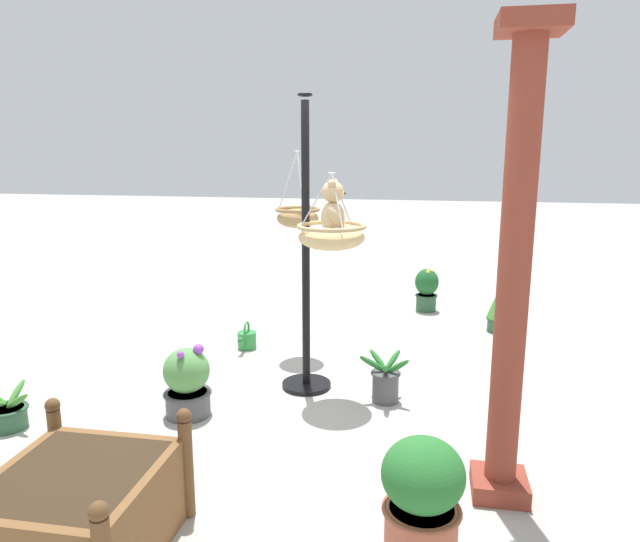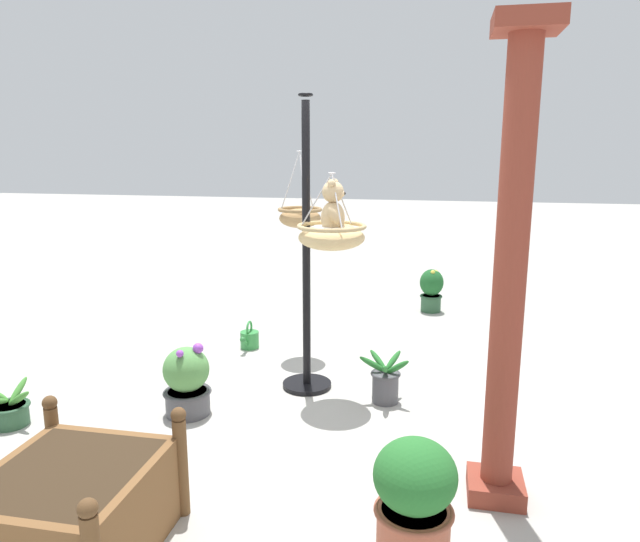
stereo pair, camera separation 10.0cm
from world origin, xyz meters
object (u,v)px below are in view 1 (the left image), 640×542
at_px(potted_plant_fern_front, 427,289).
at_px(watering_can, 247,339).
at_px(hanging_basket_with_teddy, 332,235).
at_px(potted_plant_tall_leafy, 385,381).
at_px(greenhouse_pillar_right, 513,282).
at_px(potted_plant_flowering_red, 422,496).
at_px(potted_plant_conical_shrub, 503,305).
at_px(teddy_bear, 334,211).
at_px(wooden_planter_box, 78,512).
at_px(potted_plant_trailing_ivy, 187,382).
at_px(hanging_basket_left_high, 298,216).
at_px(display_pole_central, 306,301).
at_px(potted_plant_small_succulent, 7,413).

height_order(potted_plant_fern_front, watering_can, potted_plant_fern_front).
bearing_deg(hanging_basket_with_teddy, potted_plant_tall_leafy, 87.12).
relative_size(greenhouse_pillar_right, potted_plant_flowering_red, 4.27).
relative_size(potted_plant_conical_shrub, watering_can, 1.84).
relative_size(hanging_basket_with_teddy, potted_plant_tall_leafy, 1.38).
relative_size(teddy_bear, wooden_planter_box, 0.46).
bearing_deg(potted_plant_trailing_ivy, watering_can, -179.04).
xyz_separation_m(teddy_bear, potted_plant_tall_leafy, (0.02, 0.45, -1.43)).
height_order(potted_plant_trailing_ivy, watering_can, potted_plant_trailing_ivy).
distance_m(greenhouse_pillar_right, potted_plant_flowering_red, 1.29).
height_order(teddy_bear, potted_plant_tall_leafy, teddy_bear).
bearing_deg(potted_plant_tall_leafy, hanging_basket_left_high, -136.38).
relative_size(potted_plant_fern_front, watering_can, 1.64).
height_order(teddy_bear, watering_can, teddy_bear).
bearing_deg(watering_can, potted_plant_flowering_red, 32.94).
bearing_deg(display_pole_central, potted_plant_fern_front, 159.46).
bearing_deg(potted_plant_fern_front, potted_plant_flowering_red, 0.22).
height_order(hanging_basket_left_high, watering_can, hanging_basket_left_high).
xyz_separation_m(potted_plant_tall_leafy, watering_can, (-1.06, -1.57, -0.08)).
bearing_deg(hanging_basket_left_high, wooden_planter_box, -7.40).
relative_size(potted_plant_small_succulent, potted_plant_trailing_ivy, 0.82).
bearing_deg(potted_plant_tall_leafy, wooden_planter_box, -32.28).
xyz_separation_m(hanging_basket_with_teddy, potted_plant_small_succulent, (1.05, -2.34, -1.29)).
xyz_separation_m(hanging_basket_left_high, potted_plant_trailing_ivy, (1.60, -0.55, -1.16)).
height_order(potted_plant_small_succulent, watering_can, potted_plant_small_succulent).
bearing_deg(wooden_planter_box, watering_can, -177.35).
bearing_deg(potted_plant_tall_leafy, teddy_bear, -93.02).
bearing_deg(watering_can, potted_plant_fern_front, 134.92).
bearing_deg(greenhouse_pillar_right, wooden_planter_box, -65.40).
relative_size(display_pole_central, wooden_planter_box, 2.57).
height_order(potted_plant_fern_front, potted_plant_small_succulent, potted_plant_fern_front).
xyz_separation_m(potted_plant_flowering_red, potted_plant_conical_shrub, (-4.08, 0.87, -0.02)).
bearing_deg(wooden_planter_box, hanging_basket_with_teddy, 157.38).
height_order(hanging_basket_left_high, greenhouse_pillar_right, greenhouse_pillar_right).
xyz_separation_m(hanging_basket_with_teddy, wooden_planter_box, (2.27, -0.94, -1.14)).
relative_size(display_pole_central, hanging_basket_with_teddy, 4.04).
height_order(display_pole_central, potted_plant_fern_front, display_pole_central).
distance_m(teddy_bear, watering_can, 2.15).
bearing_deg(watering_can, potted_plant_tall_leafy, 55.96).
xyz_separation_m(wooden_planter_box, potted_plant_fern_front, (-5.18, 1.73, 0.03)).
distance_m(hanging_basket_left_high, potted_plant_flowering_red, 3.39).
relative_size(potted_plant_tall_leafy, watering_can, 1.31).
bearing_deg(display_pole_central, watering_can, -136.31).
relative_size(greenhouse_pillar_right, potted_plant_tall_leafy, 6.13).
distance_m(display_pole_central, potted_plant_conical_shrub, 2.84).
relative_size(hanging_basket_left_high, potted_plant_trailing_ivy, 1.27).
bearing_deg(hanging_basket_left_high, potted_plant_small_succulent, -41.40).
bearing_deg(hanging_basket_with_teddy, potted_plant_trailing_ivy, -61.46).
distance_m(potted_plant_small_succulent, potted_plant_conical_shrub, 5.16).
xyz_separation_m(hanging_basket_with_teddy, teddy_bear, (-0.00, 0.02, 0.20)).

